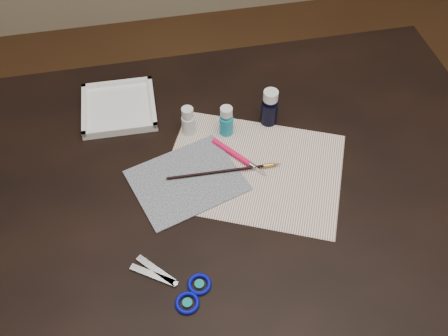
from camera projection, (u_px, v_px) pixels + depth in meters
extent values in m
cube|color=#422614|center=(224.00, 320.00, 1.67)|extent=(3.50, 3.50, 0.02)
cube|color=black|center=(224.00, 265.00, 1.37)|extent=(1.30, 0.90, 0.75)
cube|color=white|center=(253.00, 170.00, 1.10)|extent=(0.47, 0.42, 0.00)
cube|color=black|center=(187.00, 180.00, 1.08)|extent=(0.27, 0.24, 0.00)
cylinder|color=silver|center=(188.00, 121.00, 1.14)|extent=(0.04, 0.04, 0.08)
cylinder|color=teal|center=(226.00, 121.00, 1.14)|extent=(0.04, 0.04, 0.08)
cylinder|color=black|center=(270.00, 107.00, 1.16)|extent=(0.05, 0.05, 0.10)
cube|color=white|center=(119.00, 107.00, 1.21)|extent=(0.18, 0.18, 0.02)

